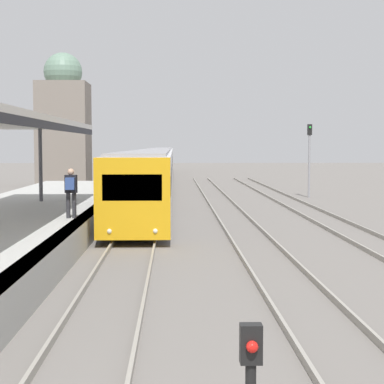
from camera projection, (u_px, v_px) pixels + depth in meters
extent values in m
cube|color=black|center=(49.00, 125.00, 19.77)|extent=(0.08, 20.30, 0.24)
cylinder|color=#47474C|center=(41.00, 165.00, 27.92)|extent=(0.16, 0.16, 3.17)
cylinder|color=#2D2D33|center=(68.00, 205.00, 21.47)|extent=(0.14, 0.14, 0.85)
cylinder|color=#2D2D33|center=(74.00, 205.00, 21.47)|extent=(0.14, 0.14, 0.85)
cube|color=black|center=(71.00, 184.00, 21.42)|extent=(0.40, 0.22, 0.60)
sphere|color=tan|center=(71.00, 172.00, 21.39)|extent=(0.22, 0.22, 0.22)
cube|color=#334C8E|center=(70.00, 184.00, 21.22)|extent=(0.30, 0.18, 0.40)
cube|color=gold|center=(133.00, 198.00, 21.22)|extent=(2.50, 0.70, 2.70)
cube|color=black|center=(132.00, 188.00, 20.87)|extent=(1.95, 0.04, 0.86)
sphere|color=#EFEACC|center=(109.00, 231.00, 20.94)|extent=(0.16, 0.16, 0.16)
sphere|color=#EFEACC|center=(155.00, 231.00, 20.98)|extent=(0.16, 0.16, 0.16)
cube|color=silver|center=(145.00, 183.00, 29.91)|extent=(2.50, 16.73, 2.70)
cube|color=gray|center=(144.00, 153.00, 29.81)|extent=(2.20, 16.40, 0.12)
cube|color=black|center=(145.00, 177.00, 29.89)|extent=(2.52, 15.39, 0.70)
cylinder|color=black|center=(111.00, 224.00, 24.55)|extent=(0.12, 0.70, 0.70)
cylinder|color=black|center=(166.00, 224.00, 24.61)|extent=(0.12, 0.70, 0.70)
cylinder|color=black|center=(130.00, 200.00, 35.39)|extent=(0.12, 0.70, 0.70)
cylinder|color=black|center=(168.00, 200.00, 35.45)|extent=(0.12, 0.70, 0.70)
cube|color=silver|center=(155.00, 169.00, 46.94)|extent=(2.50, 16.73, 2.70)
cube|color=gray|center=(155.00, 150.00, 46.84)|extent=(2.20, 16.40, 0.12)
cube|color=black|center=(155.00, 165.00, 46.92)|extent=(2.52, 15.39, 0.70)
cylinder|color=black|center=(136.00, 192.00, 41.58)|extent=(0.12, 0.70, 0.70)
cylinder|color=black|center=(169.00, 192.00, 41.64)|extent=(0.12, 0.70, 0.70)
cylinder|color=black|center=(144.00, 182.00, 52.42)|extent=(0.12, 0.70, 0.70)
cylinder|color=black|center=(170.00, 182.00, 52.49)|extent=(0.12, 0.70, 0.70)
cube|color=silver|center=(160.00, 163.00, 63.97)|extent=(2.50, 16.73, 2.70)
cube|color=gray|center=(160.00, 149.00, 63.87)|extent=(2.20, 16.40, 0.12)
cube|color=black|center=(160.00, 160.00, 63.95)|extent=(2.52, 15.39, 0.70)
cylinder|color=black|center=(147.00, 179.00, 58.61)|extent=(0.12, 0.70, 0.70)
cylinder|color=black|center=(170.00, 179.00, 58.67)|extent=(0.12, 0.70, 0.70)
cylinder|color=black|center=(151.00, 173.00, 69.45)|extent=(0.12, 0.70, 0.70)
cylinder|color=black|center=(171.00, 173.00, 69.52)|extent=(0.12, 0.70, 0.70)
cube|color=silver|center=(163.00, 159.00, 81.00)|extent=(2.50, 16.73, 2.70)
cube|color=gray|center=(163.00, 148.00, 80.90)|extent=(2.20, 16.40, 0.12)
cube|color=black|center=(163.00, 157.00, 80.98)|extent=(2.52, 15.39, 0.70)
cylinder|color=black|center=(153.00, 171.00, 75.64)|extent=(0.12, 0.70, 0.70)
cylinder|color=black|center=(171.00, 171.00, 75.70)|extent=(0.12, 0.70, 0.70)
cylinder|color=black|center=(156.00, 168.00, 86.48)|extent=(0.12, 0.70, 0.70)
cylinder|color=black|center=(171.00, 168.00, 86.55)|extent=(0.12, 0.70, 0.70)
cube|color=black|center=(251.00, 344.00, 5.77)|extent=(0.20, 0.14, 0.36)
sphere|color=red|center=(252.00, 347.00, 5.68)|extent=(0.11, 0.11, 0.11)
cylinder|color=gray|center=(309.00, 161.00, 41.44)|extent=(0.14, 0.14, 4.74)
cube|color=black|center=(310.00, 130.00, 41.30)|extent=(0.28, 0.20, 0.70)
sphere|color=green|center=(310.00, 127.00, 41.17)|extent=(0.14, 0.14, 0.14)
cube|color=slate|center=(64.00, 135.00, 53.10)|extent=(4.09, 4.09, 8.55)
sphere|color=slate|center=(63.00, 72.00, 52.72)|extent=(3.15, 3.15, 3.15)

